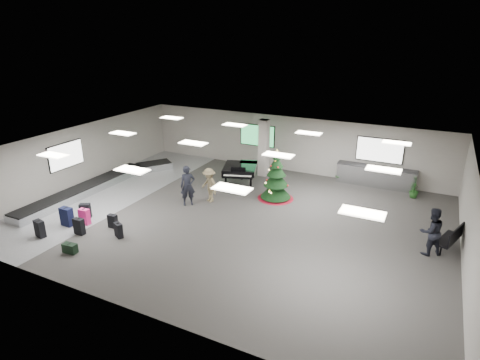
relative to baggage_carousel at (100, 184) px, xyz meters
The scene contains 20 objects.
ground 7.84m from the baggage_carousel, ahead, with size 18.00×18.00×0.00m, color #353330.
room_envelope 7.79m from the baggage_carousel, ahead, with size 18.02×14.02×3.21m.
baggage_carousel is the anchor object (origin of this frame).
service_counter 14.50m from the baggage_carousel, 27.67° to the left, with size 4.05×0.65×1.08m.
suitcase_0 5.31m from the baggage_carousel, 70.96° to the right, with size 0.50×0.34×0.73m.
suitcase_1 5.09m from the baggage_carousel, 54.54° to the right, with size 0.44×0.23×0.70m.
pink_suitcase 4.20m from the baggage_carousel, 53.99° to the right, with size 0.45×0.27×0.71m.
suitcase_3 4.88m from the baggage_carousel, 39.53° to the right, with size 0.40×0.24×0.60m.
navy_suitcase 4.26m from the baggage_carousel, 63.55° to the right, with size 0.53×0.31×0.83m.
green_duffel 6.55m from the baggage_carousel, 54.95° to the right, with size 0.57×0.32×0.38m.
suitcase_7 5.83m from the baggage_carousel, 38.55° to the right, with size 0.47×0.38×0.62m.
suitcase_8 3.57m from the baggage_carousel, 55.30° to the right, with size 0.52×0.45×0.69m.
christmas_tree 9.20m from the baggage_carousel, 17.94° to the left, with size 1.77×1.77×2.53m.
grand_piano 7.37m from the baggage_carousel, 30.32° to the left, with size 2.25×2.56×1.23m.
bench 16.49m from the baggage_carousel, ahead, with size 1.00×1.62×0.98m.
traveler_a 5.36m from the baggage_carousel, ahead, with size 0.70×0.46×1.91m, color black.
traveler_b 6.13m from the baggage_carousel, 10.03° to the left, with size 1.09×0.62×1.68m, color #847351.
traveler_bench 15.74m from the baggage_carousel, ahead, with size 0.90×0.70×1.85m, color black.
potted_plant_left 12.79m from the baggage_carousel, 30.98° to the left, with size 0.40×0.32×0.73m, color #133B19.
potted_plant_right 15.96m from the baggage_carousel, 21.87° to the left, with size 0.45×0.45×0.79m, color #133B19.
Camera 1 is at (7.40, -14.33, 7.81)m, focal length 30.00 mm.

